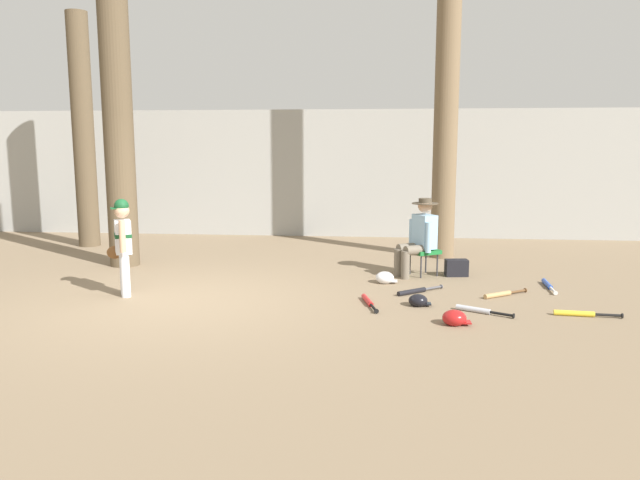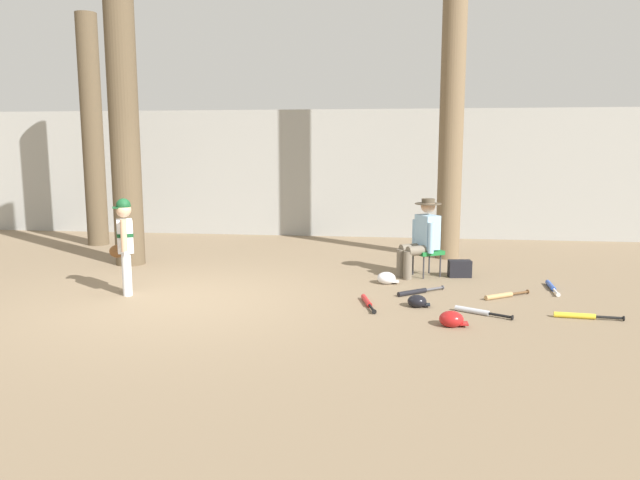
# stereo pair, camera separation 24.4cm
# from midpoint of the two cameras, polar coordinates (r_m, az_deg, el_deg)

# --- Properties ---
(ground_plane) EXTENTS (60.00, 60.00, 0.00)m
(ground_plane) POSITION_cam_midpoint_polar(r_m,az_deg,el_deg) (8.04, -11.90, -5.67)
(ground_plane) COLOR #7F6B51
(concrete_back_wall) EXTENTS (18.00, 0.36, 2.77)m
(concrete_back_wall) POSITION_cam_midpoint_polar(r_m,az_deg,el_deg) (13.68, -3.66, 6.33)
(concrete_back_wall) COLOR #9E9E99
(concrete_back_wall) RESTS_ON ground
(tree_near_player) EXTENTS (0.75, 0.75, 5.15)m
(tree_near_player) POSITION_cam_midpoint_polar(r_m,az_deg,el_deg) (10.59, -17.34, 9.60)
(tree_near_player) COLOR brown
(tree_near_player) RESTS_ON ground
(tree_behind_spectator) EXTENTS (0.66, 0.66, 6.12)m
(tree_behind_spectator) POSITION_cam_midpoint_polar(r_m,az_deg,el_deg) (11.00, 13.00, 12.43)
(tree_behind_spectator) COLOR brown
(tree_behind_spectator) RESTS_ON ground
(young_ballplayer) EXTENTS (0.48, 0.54, 1.31)m
(young_ballplayer) POSITION_cam_midpoint_polar(r_m,az_deg,el_deg) (8.49, -17.20, 0.01)
(young_ballplayer) COLOR white
(young_ballplayer) RESTS_ON ground
(folding_stool) EXTENTS (0.55, 0.55, 0.41)m
(folding_stool) POSITION_cam_midpoint_polar(r_m,az_deg,el_deg) (9.46, 10.78, -1.20)
(folding_stool) COLOR #196B2D
(folding_stool) RESTS_ON ground
(seated_spectator) EXTENTS (0.66, 0.57, 1.20)m
(seated_spectator) POSITION_cam_midpoint_polar(r_m,az_deg,el_deg) (9.36, 10.33, 0.42)
(seated_spectator) COLOR #6B6051
(seated_spectator) RESTS_ON ground
(handbag_beside_stool) EXTENTS (0.36, 0.23, 0.26)m
(handbag_beside_stool) POSITION_cam_midpoint_polar(r_m,az_deg,el_deg) (9.54, 13.76, -2.64)
(handbag_beside_stool) COLOR black
(handbag_beside_stool) RESTS_ON ground
(tree_far_left) EXTENTS (0.59, 0.59, 4.66)m
(tree_far_left) POSITION_cam_midpoint_polar(r_m,az_deg,el_deg) (12.94, -20.13, 8.56)
(tree_far_left) COLOR brown
(tree_far_left) RESTS_ON ground
(bat_wood_tan) EXTENTS (0.65, 0.48, 0.07)m
(bat_wood_tan) POSITION_cam_midpoint_polar(r_m,az_deg,el_deg) (8.42, 17.62, -5.02)
(bat_wood_tan) COLOR tan
(bat_wood_tan) RESTS_ON ground
(bat_red_barrel) EXTENTS (0.23, 0.75, 0.07)m
(bat_red_barrel) POSITION_cam_midpoint_polar(r_m,az_deg,el_deg) (7.74, 5.39, -5.83)
(bat_red_barrel) COLOR red
(bat_red_barrel) RESTS_ON ground
(bat_black_composite) EXTENTS (0.66, 0.55, 0.07)m
(bat_black_composite) POSITION_cam_midpoint_polar(r_m,az_deg,el_deg) (8.35, 9.86, -4.83)
(bat_black_composite) COLOR black
(bat_black_composite) RESTS_ON ground
(bat_aluminum_silver) EXTENTS (0.65, 0.41, 0.07)m
(bat_aluminum_silver) POSITION_cam_midpoint_polar(r_m,az_deg,el_deg) (7.55, 15.46, -6.51)
(bat_aluminum_silver) COLOR #B7BCC6
(bat_aluminum_silver) RESTS_ON ground
(bat_yellow_trainer) EXTENTS (0.77, 0.13, 0.07)m
(bat_yellow_trainer) POSITION_cam_midpoint_polar(r_m,az_deg,el_deg) (7.77, 24.18, -6.55)
(bat_yellow_trainer) COLOR yellow
(bat_yellow_trainer) RESTS_ON ground
(bat_blue_youth) EXTENTS (0.11, 0.79, 0.07)m
(bat_blue_youth) POSITION_cam_midpoint_polar(r_m,az_deg,el_deg) (9.17, 21.72, -4.10)
(bat_blue_youth) COLOR #2347AD
(bat_blue_youth) RESTS_ON ground
(batting_helmet_white) EXTENTS (0.32, 0.25, 0.18)m
(batting_helmet_white) POSITION_cam_midpoint_polar(r_m,az_deg,el_deg) (8.91, 7.08, -3.61)
(batting_helmet_white) COLOR silver
(batting_helmet_white) RESTS_ON ground
(batting_helmet_red) EXTENTS (0.32, 0.25, 0.19)m
(batting_helmet_red) POSITION_cam_midpoint_polar(r_m,az_deg,el_deg) (6.98, 13.30, -7.29)
(batting_helmet_red) COLOR #A81919
(batting_helmet_red) RESTS_ON ground
(batting_helmet_black) EXTENTS (0.28, 0.22, 0.16)m
(batting_helmet_black) POSITION_cam_midpoint_polar(r_m,az_deg,el_deg) (7.71, 10.06, -5.73)
(batting_helmet_black) COLOR black
(batting_helmet_black) RESTS_ON ground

